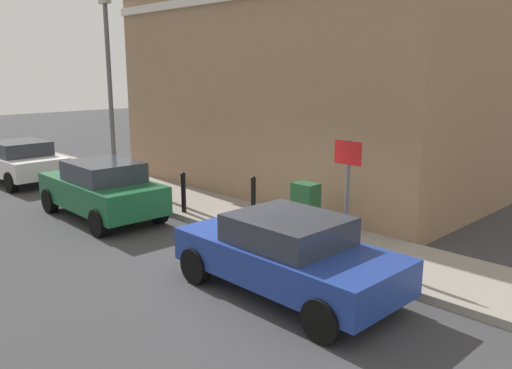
% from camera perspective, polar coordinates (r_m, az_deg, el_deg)
% --- Properties ---
extents(ground, '(80.00, 80.00, 0.00)m').
position_cam_1_polar(ground, '(10.14, -2.00, -8.81)').
color(ground, '#38383A').
extents(sidewalk, '(2.20, 30.00, 0.15)m').
position_cam_1_polar(sidewalk, '(15.91, -11.11, -0.89)').
color(sidewalk, gray).
rests_on(sidewalk, ground).
extents(corner_building, '(6.78, 11.12, 8.78)m').
position_cam_1_polar(corner_building, '(16.68, 6.45, 14.81)').
color(corner_building, '#937256').
rests_on(corner_building, ground).
extents(car_blue, '(1.89, 3.96, 1.36)m').
position_cam_1_polar(car_blue, '(8.65, 3.49, -7.61)').
color(car_blue, navy).
rests_on(car_blue, ground).
extents(car_green, '(1.89, 3.96, 1.48)m').
position_cam_1_polar(car_green, '(13.60, -16.67, -0.45)').
color(car_green, '#195933').
rests_on(car_green, ground).
extents(car_white, '(1.98, 3.94, 1.39)m').
position_cam_1_polar(car_white, '(19.11, -24.67, 2.41)').
color(car_white, silver).
rests_on(car_white, ground).
extents(utility_cabinet, '(0.46, 0.61, 1.15)m').
position_cam_1_polar(utility_cabinet, '(11.36, 5.47, -2.90)').
color(utility_cabinet, '#1E4C28').
rests_on(utility_cabinet, sidewalk).
extents(bollard_near_cabinet, '(0.14, 0.14, 1.04)m').
position_cam_1_polar(bollard_near_cabinet, '(12.57, -0.30, -1.24)').
color(bollard_near_cabinet, black).
rests_on(bollard_near_cabinet, sidewalk).
extents(bollard_far_kerb, '(0.14, 0.14, 1.04)m').
position_cam_1_polar(bollard_far_kerb, '(13.21, -8.02, -0.69)').
color(bollard_far_kerb, black).
rests_on(bollard_far_kerb, sidewalk).
extents(street_sign, '(0.08, 0.60, 2.30)m').
position_cam_1_polar(street_sign, '(9.77, 10.08, 0.36)').
color(street_sign, '#59595B').
rests_on(street_sign, sidewalk).
extents(lamppost, '(0.20, 0.44, 5.72)m').
position_cam_1_polar(lamppost, '(17.02, -15.87, 10.71)').
color(lamppost, '#59595B').
rests_on(lamppost, sidewalk).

